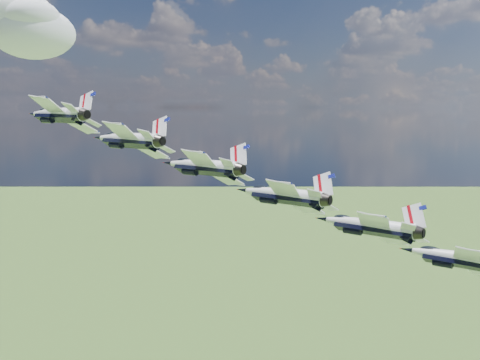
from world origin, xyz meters
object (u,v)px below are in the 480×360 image
jet_1 (126,139)px  jet_5 (458,258)px  jet_4 (366,225)px  jet_0 (56,114)px  jet_2 (201,166)px  jet_3 (281,195)px

jet_1 → jet_5: (30.51, -33.45, -14.19)m
jet_4 → jet_5: (7.63, -8.36, -3.55)m
jet_0 → jet_1: size_ratio=1.00×
jet_1 → jet_2: (7.63, -8.36, -3.55)m
jet_5 → jet_2: bearing=113.0°
jet_1 → jet_2: size_ratio=1.00×
jet_1 → jet_4: size_ratio=1.00×
jet_4 → jet_5: 11.86m
jet_3 → jet_5: jet_3 is taller
jet_0 → jet_3: (22.88, -25.09, -10.64)m
jet_0 → jet_1: 11.86m
jet_4 → jet_5: size_ratio=1.00×
jet_3 → jet_4: 11.86m
jet_4 → jet_1: bearing=113.0°
jet_3 → jet_4: (7.63, -8.36, -3.55)m
jet_4 → jet_2: bearing=113.0°
jet_4 → jet_0: bearing=113.0°
jet_2 → jet_3: jet_2 is taller
jet_0 → jet_1: jet_0 is taller
jet_1 → jet_4: bearing=-67.0°
jet_0 → jet_5: jet_0 is taller
jet_3 → jet_4: bearing=-67.0°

